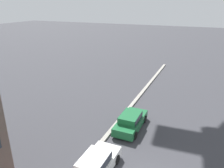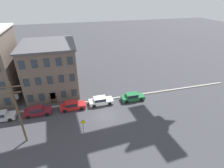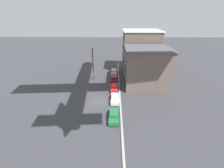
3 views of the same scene
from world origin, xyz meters
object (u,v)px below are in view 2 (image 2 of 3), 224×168
Objects in this scene: car_green at (132,97)px; caution_sign at (83,125)px; car_white at (101,101)px; utility_pole at (18,111)px; car_maroon at (37,111)px; car_silver at (0,116)px; car_red at (72,105)px.

caution_sign is at bearing -146.77° from car_green.
utility_pole is (-11.81, -6.15, 4.44)m from car_white.
caution_sign is 0.27× the size of utility_pole.
caution_sign reaches higher than car_green.
car_maroon is 1.00× the size of car_white.
utility_pole reaches higher than car_white.
car_white is at bearing 0.99° from car_silver.
car_red is 5.16m from car_white.
car_white is 6.15m from car_green.
car_maroon is 5.82m from car_red.
utility_pole is (-17.96, -5.94, 4.44)m from car_green.
car_green is at bearing 18.29° from utility_pole.
utility_pole reaches higher than car_silver.
car_green is at bearing 0.18° from car_silver.
caution_sign reaches higher than car_white.
caution_sign is at bearing -42.74° from car_maroon.
car_red is (11.42, 0.11, 0.00)m from car_silver.
car_green is at bearing -2.01° from car_white.
caution_sign is at bearing -27.29° from car_silver.
car_silver is 1.00× the size of car_white.
utility_pole is at bearing -161.71° from car_green.
caution_sign is 8.66m from utility_pole.
car_maroon and car_white have the same top height.
car_silver is 5.60m from car_maroon.
utility_pole reaches higher than car_green.
car_green is (11.31, -0.04, 0.00)m from car_red.
car_maroon is (5.60, -0.01, 0.00)m from car_silver.
caution_sign is (-10.07, -6.60, 0.91)m from car_green.
car_silver is 1.00× the size of car_green.
car_silver is 1.00× the size of car_maroon.
utility_pole is at bearing -50.90° from car_silver.
car_red is at bearing 100.53° from caution_sign.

